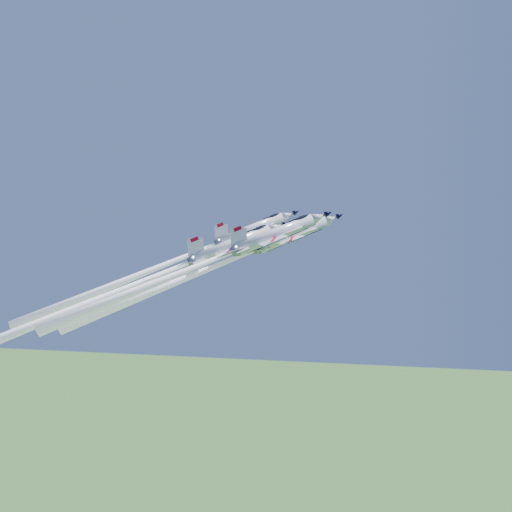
% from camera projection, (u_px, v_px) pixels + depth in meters
% --- Properties ---
extents(jet_lead, '(35.41, 17.74, 32.20)m').
position_uv_depth(jet_lead, '(214.00, 267.00, 93.76)').
color(jet_lead, silver).
extents(jet_left, '(37.09, 18.50, 35.38)m').
position_uv_depth(jet_left, '(168.00, 263.00, 99.24)').
color(jet_left, silver).
extents(jet_right, '(34.69, 17.45, 30.08)m').
position_uv_depth(jet_right, '(198.00, 266.00, 87.79)').
color(jet_right, silver).
extents(jet_slot, '(45.47, 22.53, 46.36)m').
position_uv_depth(jet_slot, '(107.00, 296.00, 89.39)').
color(jet_slot, silver).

